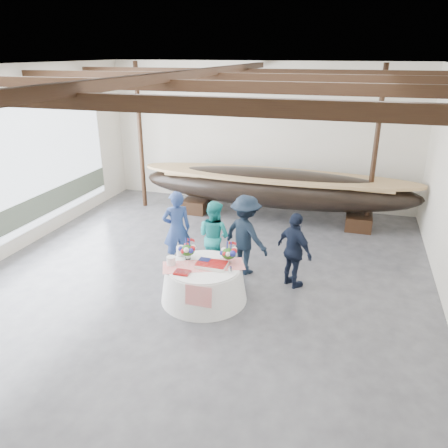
% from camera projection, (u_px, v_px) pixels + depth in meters
% --- Properties ---
extents(floor, '(10.00, 12.00, 0.01)m').
position_uv_depth(floor, '(196.00, 287.00, 9.46)').
color(floor, '#3D3D42').
rests_on(floor, ground).
extents(wall_back, '(10.00, 0.02, 4.50)m').
position_uv_depth(wall_back, '(260.00, 135.00, 13.96)').
color(wall_back, silver).
rests_on(wall_back, ground).
extents(ceiling, '(10.00, 12.00, 0.01)m').
position_uv_depth(ceiling, '(190.00, 67.00, 7.80)').
color(ceiling, white).
rests_on(ceiling, wall_back).
extents(pavilion_structure, '(9.80, 11.76, 4.50)m').
position_uv_depth(pavilion_structure, '(205.00, 92.00, 8.69)').
color(pavilion_structure, black).
rests_on(pavilion_structure, ground).
extents(open_bay, '(0.03, 7.00, 3.20)m').
position_uv_depth(open_bay, '(25.00, 176.00, 11.03)').
color(open_bay, silver).
rests_on(open_bay, ground).
extents(longboat_display, '(8.26, 1.65, 1.55)m').
position_uv_depth(longboat_display, '(275.00, 188.00, 12.94)').
color(longboat_display, black).
rests_on(longboat_display, ground).
extents(banquet_table, '(1.76, 1.76, 0.76)m').
position_uv_depth(banquet_table, '(204.00, 282.00, 8.88)').
color(banquet_table, white).
rests_on(banquet_table, ground).
extents(tabletop_items, '(1.71, 1.16, 0.40)m').
position_uv_depth(tabletop_items, '(205.00, 256.00, 8.84)').
color(tabletop_items, red).
rests_on(tabletop_items, banquet_table).
extents(guest_woman_blue, '(0.80, 0.74, 1.83)m').
position_uv_depth(guest_woman_blue, '(177.00, 229.00, 10.13)').
color(guest_woman_blue, navy).
rests_on(guest_woman_blue, ground).
extents(guest_woman_teal, '(0.99, 0.89, 1.67)m').
position_uv_depth(guest_woman_teal, '(214.00, 236.00, 9.96)').
color(guest_woman_teal, teal).
rests_on(guest_woman_teal, ground).
extents(guest_man_left, '(1.37, 1.17, 1.84)m').
position_uv_depth(guest_man_left, '(246.00, 235.00, 9.79)').
color(guest_man_left, black).
rests_on(guest_man_left, ground).
extents(guest_man_right, '(1.02, 0.93, 1.67)m').
position_uv_depth(guest_man_right, '(294.00, 251.00, 9.22)').
color(guest_man_right, black).
rests_on(guest_man_right, ground).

